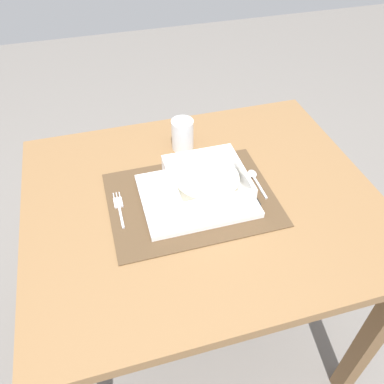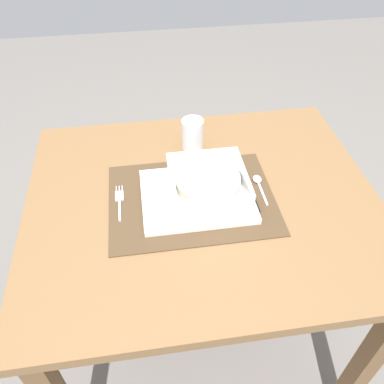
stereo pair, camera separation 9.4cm
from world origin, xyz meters
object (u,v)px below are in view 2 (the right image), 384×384
object	(u,v)px
dining_table	(202,224)
fork	(119,200)
drinking_glass	(193,136)
bread_knife	(243,196)
porridge_bowl	(208,184)
spoon	(258,182)
butter_knife	(252,196)

from	to	relation	value
dining_table	fork	bearing A→B (deg)	174.79
fork	drinking_glass	xyz separation A→B (m)	(0.22, 0.20, 0.04)
bread_knife	fork	bearing A→B (deg)	177.25
porridge_bowl	fork	bearing A→B (deg)	177.10
spoon	drinking_glass	size ratio (longest dim) A/B	1.22
butter_knife	bread_knife	bearing A→B (deg)	166.67
fork	drinking_glass	bearing A→B (deg)	39.53
porridge_bowl	bread_knife	size ratio (longest dim) A/B	1.38
spoon	butter_knife	xyz separation A→B (m)	(-0.03, -0.05, -0.00)
porridge_bowl	drinking_glass	size ratio (longest dim) A/B	2.07
bread_knife	butter_knife	bearing A→B (deg)	-7.18
porridge_bowl	butter_knife	size ratio (longest dim) A/B	1.47
butter_knife	porridge_bowl	bearing A→B (deg)	164.08
fork	porridge_bowl	bearing A→B (deg)	-5.87
porridge_bowl	spoon	bearing A→B (deg)	9.04
butter_knife	bread_knife	distance (m)	0.02
dining_table	spoon	distance (m)	0.19
dining_table	butter_knife	distance (m)	0.17
porridge_bowl	spoon	xyz separation A→B (m)	(0.14, 0.02, -0.03)
spoon	fork	bearing A→B (deg)	-174.91
spoon	dining_table	bearing A→B (deg)	-165.47
porridge_bowl	butter_knife	world-z (taller)	porridge_bowl
porridge_bowl	drinking_glass	world-z (taller)	drinking_glass
fork	spoon	size ratio (longest dim) A/B	1.12
bread_knife	drinking_glass	world-z (taller)	drinking_glass
dining_table	drinking_glass	world-z (taller)	drinking_glass
fork	bread_knife	size ratio (longest dim) A/B	0.91
drinking_glass	fork	bearing A→B (deg)	-137.49
spoon	porridge_bowl	bearing A→B (deg)	-167.59
butter_knife	drinking_glass	xyz separation A→B (m)	(-0.12, 0.24, 0.04)
bread_knife	drinking_glass	xyz separation A→B (m)	(-0.10, 0.24, 0.04)
butter_knife	drinking_glass	bearing A→B (deg)	113.83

